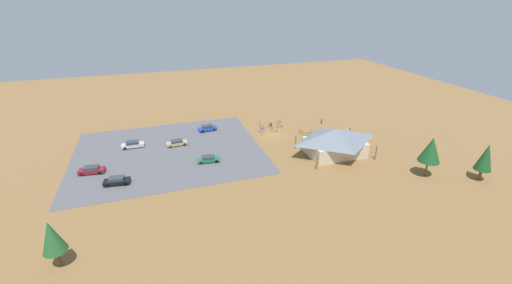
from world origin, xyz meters
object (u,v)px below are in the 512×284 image
object	(u,v)px
pine_far_west	(431,150)
bicycle_purple_near_porch	(260,124)
car_black_inner_stall	(117,181)
visitor_near_lot	(322,120)
bicycle_green_near_sign	(328,133)
car_silver_far_end	(133,144)
visitor_crossing_yard	(347,130)
car_maroon_front_row	(92,170)
bicycle_red_yard_front	(262,127)
bicycle_green_mid_cluster	(280,126)
bicycle_red_lone_west	(318,136)
car_blue_second_row	(207,128)
pine_midwest	(51,237)
car_green_near_entry	(208,159)
bicycle_silver_yard_right	(313,132)
bicycle_white_yard_left	(270,127)
bicycle_orange_front_row	(279,122)
trash_bin	(271,125)
bicycle_blue_back_row	(261,131)
bicycle_black_lone_east	(301,132)
pine_mideast	(486,157)
bike_pavilion	(335,140)
bicycle_teal_edge_north	(307,134)
car_tan_by_curb	(177,143)

from	to	relation	value
pine_far_west	bicycle_purple_near_porch	bearing A→B (deg)	-58.36
car_black_inner_stall	visitor_near_lot	distance (m)	50.36
bicycle_green_near_sign	car_black_inner_stall	distance (m)	46.78
car_silver_far_end	visitor_crossing_yard	xyz separation A→B (m)	(-48.06, 7.47, 0.14)
car_maroon_front_row	bicycle_red_yard_front	bearing A→B (deg)	-162.86
bicycle_green_near_sign	bicycle_green_mid_cluster	bearing A→B (deg)	-39.36
bicycle_red_lone_west	car_blue_second_row	distance (m)	26.30
pine_far_west	car_silver_far_end	bearing A→B (deg)	-29.89
pine_midwest	car_green_near_entry	bearing A→B (deg)	-136.31
bicycle_red_yard_front	car_silver_far_end	bearing A→B (deg)	3.64
bicycle_silver_yard_right	car_maroon_front_row	distance (m)	47.60
bicycle_white_yard_left	bicycle_silver_yard_right	bearing A→B (deg)	142.05
pine_midwest	bicycle_green_near_sign	bearing A→B (deg)	-153.03
bicycle_silver_yard_right	visitor_near_lot	world-z (taller)	visitor_near_lot
bicycle_orange_front_row	bicycle_red_yard_front	distance (m)	5.73
trash_bin	bicycle_green_near_sign	world-z (taller)	trash_bin
bicycle_red_lone_west	car_maroon_front_row	bearing A→B (deg)	2.81
bicycle_green_mid_cluster	bicycle_white_yard_left	world-z (taller)	bicycle_white_yard_left
bicycle_blue_back_row	bicycle_green_mid_cluster	bearing A→B (deg)	-161.48
pine_midwest	visitor_near_lot	xyz separation A→B (m)	(-53.43, -33.02, -3.54)
pine_midwest	bicycle_black_lone_east	size ratio (longest dim) A/B	3.79
trash_bin	car_silver_far_end	xyz separation A→B (m)	(32.61, 2.45, 0.31)
bicycle_blue_back_row	car_black_inner_stall	size ratio (longest dim) A/B	0.37
pine_mideast	pine_midwest	bearing A→B (deg)	-0.46
trash_bin	car_silver_far_end	distance (m)	32.71
bicycle_red_lone_west	bicycle_orange_front_row	size ratio (longest dim) A/B	0.89
bicycle_green_near_sign	bicycle_black_lone_east	bearing A→B (deg)	-22.17
bike_pavilion	car_green_near_entry	distance (m)	25.84
pine_mideast	car_silver_far_end	size ratio (longest dim) A/B	1.50
bicycle_silver_yard_right	bicycle_teal_edge_north	distance (m)	2.02
car_maroon_front_row	visitor_crossing_yard	world-z (taller)	visitor_crossing_yard
bicycle_green_mid_cluster	car_tan_by_curb	bearing A→B (deg)	6.60
bicycle_red_lone_west	bicycle_red_yard_front	xyz separation A→B (m)	(10.54, -9.08, -0.00)
bicycle_red_yard_front	bicycle_green_near_sign	bearing A→B (deg)	148.14
pine_far_west	bicycle_blue_back_row	bearing A→B (deg)	-52.52
bicycle_red_lone_west	bicycle_white_yard_left	bearing A→B (deg)	-45.21
trash_bin	bicycle_silver_yard_right	size ratio (longest dim) A/B	0.63
car_tan_by_curb	car_silver_far_end	world-z (taller)	car_silver_far_end
trash_bin	car_tan_by_curb	bearing A→B (deg)	10.44
bicycle_silver_yard_right	bicycle_red_yard_front	xyz separation A→B (m)	(10.39, -7.02, -0.05)
trash_bin	visitor_near_lot	xyz separation A→B (m)	(-13.05, 2.18, 0.39)
bicycle_purple_near_porch	bicycle_red_yard_front	size ratio (longest dim) A/B	1.16
bicycle_green_mid_cluster	bicycle_red_lone_west	xyz separation A→B (m)	(-6.19, 8.21, -0.00)
bike_pavilion	bicycle_silver_yard_right	world-z (taller)	bike_pavilion
car_maroon_front_row	bicycle_green_near_sign	bearing A→B (deg)	-176.68
bicycle_green_near_sign	bicycle_red_yard_front	world-z (taller)	bicycle_green_near_sign
bicycle_purple_near_porch	car_tan_by_curb	xyz separation A→B (m)	(21.19, 5.86, 0.31)
bicycle_red_lone_west	bicycle_teal_edge_north	world-z (taller)	bicycle_teal_edge_north
trash_bin	visitor_crossing_yard	xyz separation A→B (m)	(-15.44, 9.92, 0.45)
bicycle_red_lone_west	visitor_crossing_yard	xyz separation A→B (m)	(-7.46, 0.30, 0.55)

